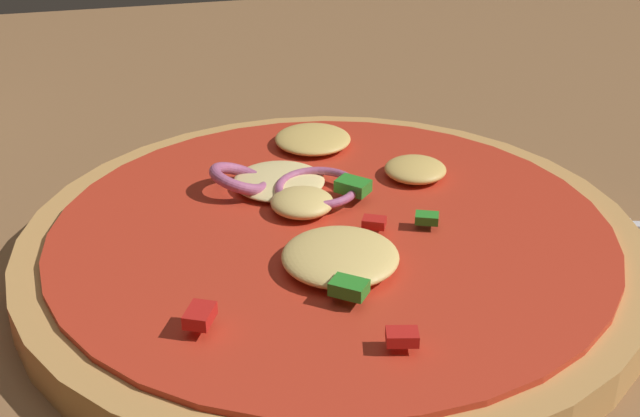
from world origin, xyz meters
TOP-DOWN VIEW (x-y plane):
  - dining_table at (0.00, 0.00)m, footprint 1.14×0.95m
  - pizza at (0.04, 0.01)m, footprint 0.29×0.29m

SIDE VIEW (x-z plane):
  - dining_table at x=0.00m, z-range 0.00..0.03m
  - pizza at x=0.04m, z-range 0.02..0.06m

